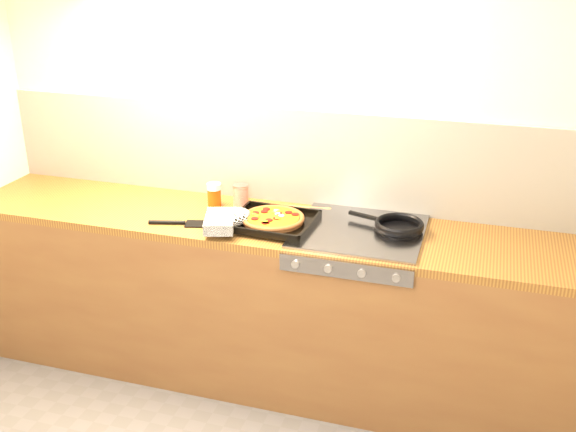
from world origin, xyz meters
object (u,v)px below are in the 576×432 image
(tomato_can, at_px, (241,195))
(juice_glass, at_px, (214,195))
(pizza_on_tray, at_px, (259,219))
(frying_pan, at_px, (398,226))

(tomato_can, xyz_separation_m, juice_glass, (-0.13, -0.04, 0.00))
(pizza_on_tray, height_order, frying_pan, pizza_on_tray)
(frying_pan, bearing_deg, tomato_can, 172.51)
(frying_pan, distance_m, juice_glass, 0.97)
(tomato_can, distance_m, juice_glass, 0.14)
(pizza_on_tray, relative_size, tomato_can, 4.51)
(tomato_can, height_order, juice_glass, juice_glass)
(frying_pan, relative_size, tomato_can, 3.49)
(juice_glass, bearing_deg, frying_pan, -4.08)
(pizza_on_tray, bearing_deg, juice_glass, 147.47)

